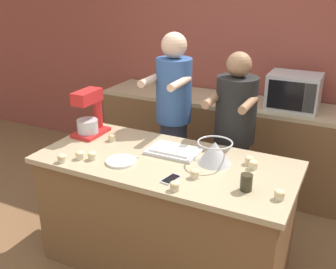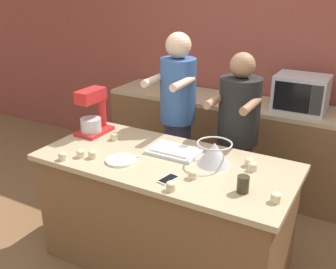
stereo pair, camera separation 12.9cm
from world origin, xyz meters
name	(u,v)px [view 1 (the left image)]	position (x,y,z in m)	size (l,w,h in m)	color
ground_plane	(166,260)	(0.00, 0.00, 0.00)	(16.00, 16.00, 0.00)	brown
back_wall	(244,54)	(0.00, 1.86, 1.35)	(10.00, 0.06, 2.70)	brown
island_counter	(165,213)	(0.00, 0.00, 0.45)	(1.86, 0.86, 0.89)	brown
back_counter	(229,141)	(0.00, 1.51, 0.47)	(2.80, 0.60, 0.94)	brown
person_left	(173,122)	(-0.28, 0.71, 0.90)	(0.33, 0.50, 1.70)	#33384C
person_right	(234,141)	(0.29, 0.71, 0.83)	(0.35, 0.51, 1.58)	#232328
stand_mixer	(89,115)	(-0.78, 0.16, 1.06)	(0.20, 0.30, 0.38)	red
mixing_bowl	(215,152)	(0.33, 0.11, 0.98)	(0.25, 0.25, 0.16)	#BCBCC1
baking_tray	(173,151)	(0.00, 0.13, 0.91)	(0.38, 0.25, 0.04)	silver
microwave_oven	(294,91)	(0.61, 1.51, 1.10)	(0.48, 0.38, 0.34)	#B7B7BC
cell_phone	(171,179)	(0.17, -0.25, 0.90)	(0.10, 0.15, 0.01)	silver
drinking_glass	(246,182)	(0.64, -0.16, 0.95)	(0.08, 0.08, 0.11)	#332D1E
small_plate	(121,161)	(-0.26, -0.18, 0.90)	(0.21, 0.21, 0.02)	white
knife	(122,159)	(-0.28, -0.13, 0.90)	(0.18, 0.15, 0.01)	#BCBCC1
cupcake_0	(80,155)	(-0.56, -0.26, 0.93)	(0.06, 0.06, 0.06)	beige
cupcake_1	(279,194)	(0.84, -0.18, 0.93)	(0.06, 0.06, 0.06)	beige
cupcake_2	(195,173)	(0.30, -0.16, 0.93)	(0.06, 0.06, 0.06)	beige
cupcake_3	(249,160)	(0.56, 0.20, 0.93)	(0.06, 0.06, 0.06)	beige
cupcake_4	(253,164)	(0.60, 0.14, 0.93)	(0.06, 0.06, 0.06)	beige
cupcake_5	(112,137)	(-0.54, 0.12, 0.93)	(0.06, 0.06, 0.06)	beige
cupcake_6	(92,155)	(-0.47, -0.23, 0.93)	(0.06, 0.06, 0.06)	beige
cupcake_7	(62,158)	(-0.64, -0.36, 0.93)	(0.06, 0.06, 0.06)	beige
cupcake_8	(175,186)	(0.25, -0.36, 0.93)	(0.06, 0.06, 0.06)	beige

